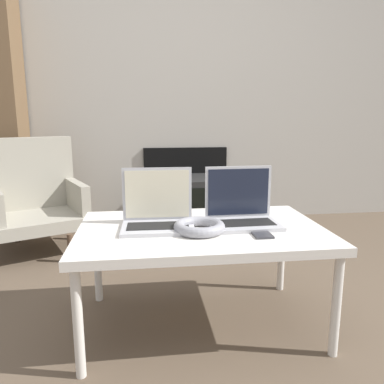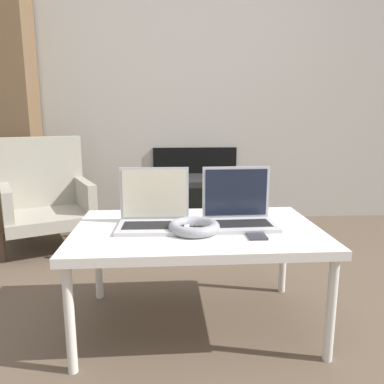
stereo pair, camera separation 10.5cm
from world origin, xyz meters
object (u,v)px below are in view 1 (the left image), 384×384
Objects in this scene: laptop_right at (241,211)px; headphones at (199,227)px; phone at (261,233)px; armchair at (36,196)px; tv at (189,202)px; laptop_left at (158,213)px.

laptop_right is 1.45× the size of headphones.
phone is 1.74m from armchair.
armchair reaches higher than laptop_right.
laptop_left is at bearing -101.95° from tv.
phone is (0.24, -0.07, -0.02)m from headphones.
laptop_left is 1.37m from armchair.
laptop_left is at bearing 150.55° from headphones.
laptop_left is 1.45× the size of headphones.
tv is (-0.05, 1.47, -0.30)m from laptop_right.
laptop_right reaches higher than phone.
laptop_right is 0.61× the size of tv.
armchair reaches higher than laptop_left.
tv is (0.15, 1.56, -0.26)m from headphones.
laptop_right is at bearing 1.69° from laptop_left.
laptop_left reaches higher than headphones.
laptop_right is (0.36, 0.00, 0.00)m from laptop_left.
headphones is at bearing -156.22° from laptop_right.
laptop_left reaches higher than phone.
armchair is (-1.20, 1.26, -0.08)m from phone.
armchair is (-0.96, 1.19, -0.10)m from headphones.
phone is at bearing -86.76° from tv.
armchair reaches higher than phone.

